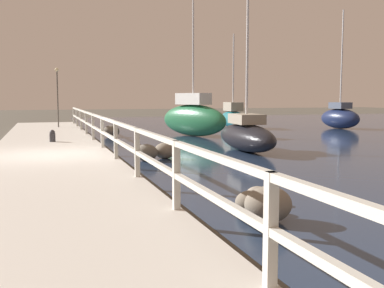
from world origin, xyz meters
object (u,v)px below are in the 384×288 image
Objects in this scene: mooring_bollard at (52,136)px; sailboat_teal at (233,117)px; dock_lamp at (57,87)px; sailboat_green at (193,118)px; sailboat_navy at (340,117)px; sailboat_black at (246,135)px.

sailboat_teal is (11.13, 8.42, 0.18)m from mooring_bollard.
dock_lamp is (0.50, 8.66, 2.02)m from mooring_bollard.
sailboat_green is 1.00× the size of sailboat_navy.
sailboat_green is at bearing -174.59° from sailboat_navy.
sailboat_teal is 0.97× the size of sailboat_black.
sailboat_navy reaches higher than sailboat_teal.
sailboat_teal is at bearing 27.26° from sailboat_green.
sailboat_navy reaches higher than sailboat_green.
sailboat_teal reaches higher than dock_lamp.
dock_lamp reaches higher than mooring_bollard.
mooring_bollard is at bearing 160.34° from sailboat_black.
dock_lamp is at bearing -172.85° from sailboat_teal.
mooring_bollard is at bearing -93.28° from dock_lamp.
sailboat_black is (6.19, -11.65, -1.94)m from dock_lamp.
mooring_bollard is 7.79m from sailboat_green.
mooring_bollard is at bearing -134.44° from sailboat_teal.
sailboat_teal is at bearing -1.28° from dock_lamp.
sailboat_green is at bearing 27.99° from mooring_bollard.
sailboat_teal is 0.81× the size of sailboat_navy.
dock_lamp is at bearing 122.41° from sailboat_black.
sailboat_black is (-4.44, -11.41, -0.10)m from sailboat_teal.
sailboat_green is at bearing -38.21° from dock_lamp.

